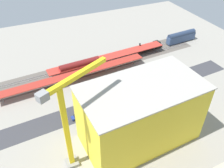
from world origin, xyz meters
TOP-DOWN VIEW (x-y plane):
  - ground_plane at (0.00, 0.00)m, footprint 172.80×172.80m
  - rail_bed at (0.00, -21.99)m, footprint 108.60×19.82m
  - street_asphalt at (0.00, 4.96)m, footprint 108.34×15.21m
  - track_rails at (0.00, -21.99)m, footprint 107.83×13.40m
  - platform_canopy_near at (13.72, -13.56)m, footprint 67.28×8.52m
  - platform_canopy_far at (-5.66, -21.01)m, footprint 60.53×8.97m
  - locomotive at (-30.98, -24.80)m, footprint 15.57×3.61m
  - passenger_coach at (-51.54, -24.80)m, footprint 18.26×4.20m
  - freight_coach_far at (9.56, -19.19)m, footprint 19.67×4.27m
  - parked_car_0 at (-11.93, 8.59)m, footprint 4.45×1.96m
  - parked_car_1 at (-5.34, 8.65)m, footprint 4.77×1.88m
  - parked_car_2 at (0.25, 8.25)m, footprint 4.08×1.90m
  - parked_car_3 at (6.45, 8.38)m, footprint 4.87×2.07m
  - parked_car_4 at (12.79, 8.44)m, footprint 4.27×2.11m
  - parked_car_5 at (19.74, 8.58)m, footprint 4.54×2.10m
  - construction_building at (3.49, 25.01)m, footprint 37.44×21.60m
  - construction_roof_slab at (3.49, 25.01)m, footprint 38.07×22.23m
  - tower_crane at (25.89, 25.70)m, footprint 19.78×10.61m
  - box_truck_0 at (-3.04, 9.69)m, footprint 9.50×3.53m
  - box_truck_1 at (4.16, 9.01)m, footprint 8.82×3.81m
  - box_truck_2 at (-7.60, 9.64)m, footprint 9.66×2.61m
  - street_tree_0 at (-24.58, -0.37)m, footprint 4.22×4.22m
  - street_tree_1 at (-9.12, 0.69)m, footprint 4.35×4.35m
  - street_tree_2 at (-7.32, -0.35)m, footprint 5.33×5.33m
  - street_tree_3 at (-26.36, 0.95)m, footprint 4.14×4.14m
  - street_tree_4 at (-9.42, 0.70)m, footprint 5.91×5.91m
  - traffic_light at (3.81, 9.83)m, footprint 0.50×0.36m

SIDE VIEW (x-z plane):
  - ground_plane at x=0.00m, z-range 0.00..0.00m
  - rail_bed at x=0.00m, z-range 0.00..0.01m
  - street_asphalt at x=0.00m, z-range 0.00..0.01m
  - track_rails at x=0.00m, z-range 0.12..0.24m
  - parked_car_1 at x=-5.34m, z-range -0.08..1.53m
  - parked_car_2 at x=0.25m, z-range -0.08..1.53m
  - parked_car_3 at x=6.45m, z-range -0.08..1.60m
  - parked_car_0 at x=-11.93m, z-range -0.09..1.65m
  - parked_car_4 at x=12.79m, z-range -0.11..1.66m
  - parked_car_5 at x=19.74m, z-range -0.10..1.67m
  - box_truck_1 at x=4.16m, z-range -0.01..3.17m
  - box_truck_0 at x=-3.04m, z-range -0.02..3.41m
  - box_truck_2 at x=-7.60m, z-range -0.04..3.58m
  - locomotive at x=-30.98m, z-range -0.74..4.37m
  - freight_coach_far at x=9.56m, z-range 0.15..6.32m
  - passenger_coach at x=-51.54m, z-range 0.16..6.54m
  - platform_canopy_far at x=-5.66m, z-range 1.73..5.60m
  - platform_canopy_near at x=13.72m, z-range 1.80..5.79m
  - traffic_light at x=3.81m, z-range 1.12..8.26m
  - street_tree_1 at x=-9.12m, z-range 1.32..8.37m
  - street_tree_0 at x=-24.58m, z-range 1.50..8.76m
  - street_tree_2 at x=-7.32m, z-range 1.26..9.14m
  - street_tree_3 at x=-26.36m, z-range 1.64..9.11m
  - street_tree_4 at x=-9.42m, z-range 1.25..9.68m
  - construction_building at x=3.49m, z-range 0.00..20.97m
  - tower_crane at x=25.89m, z-range 2.26..33.17m
  - construction_roof_slab at x=3.49m, z-range 20.97..21.37m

